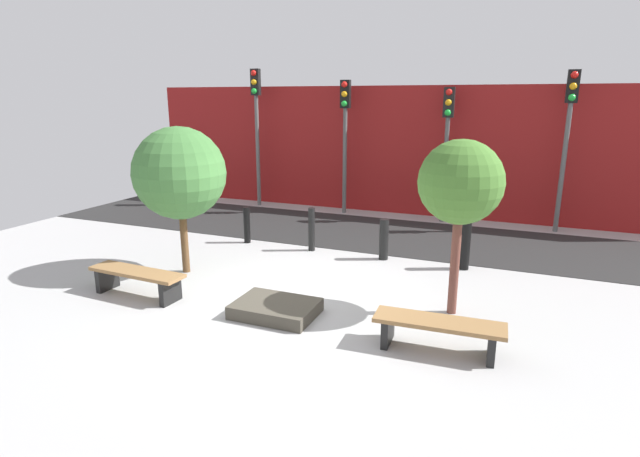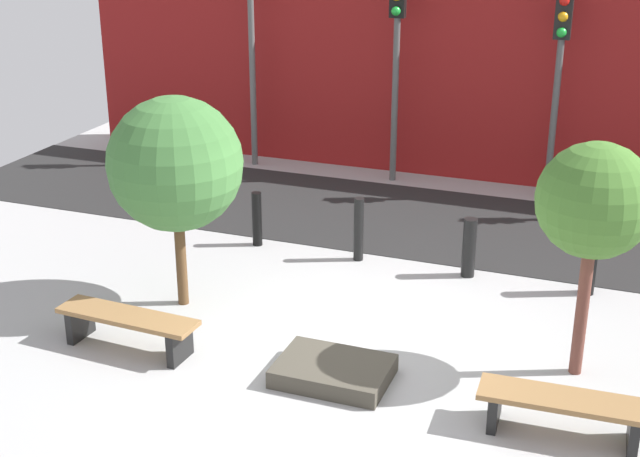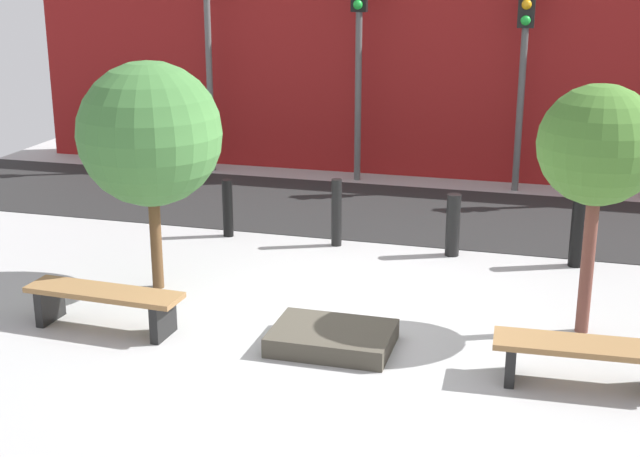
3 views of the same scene
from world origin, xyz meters
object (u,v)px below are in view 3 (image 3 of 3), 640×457
Objects in this scene: traffic_light_mid_east at (524,48)px; bollard_far_left at (228,208)px; traffic_light_mid_west at (359,36)px; traffic_light_west at (207,20)px; planter_bed at (332,338)px; bollard_center at (453,225)px; tree_behind_left_bench at (150,134)px; tree_behind_right_bench at (598,147)px; bollard_left at (337,213)px; bench_left at (104,301)px; bench_right at (584,355)px; bollard_right at (578,230)px.

bollard_far_left is at bearing -135.40° from traffic_light_mid_east.
traffic_light_west is at bearing 179.99° from traffic_light_mid_west.
bollard_center reaches higher than planter_bed.
traffic_light_mid_east is (5.79, -0.00, -0.37)m from traffic_light_west.
tree_behind_left_bench is 0.68× the size of traffic_light_west.
traffic_light_west is 5.80m from traffic_light_mid_east.
tree_behind_right_bench is 0.66× the size of traffic_light_west.
bollard_left is 4.49m from traffic_light_mid_west.
bench_left is at bearing -133.44° from bollard_center.
bench_right is at bearing 2.66° from bench_left.
bollard_far_left is at bearing -64.72° from traffic_light_west.
bench_left is 5.61m from tree_behind_right_bench.
bollard_center is at bearing 33.44° from tree_behind_left_bench.
planter_bed is 3.52m from bollard_left.
tree_behind_right_bench is 2.76m from bollard_right.
bollard_center is at bearing 76.23° from planter_bed.
planter_bed is 7.81m from traffic_light_mid_east.
bollard_far_left is (0.07, 3.60, 0.10)m from bench_left.
traffic_light_mid_east reaches higher than bollard_left.
bollard_right is 4.50m from traffic_light_mid_east.
bollard_left is (-3.41, 2.25, -1.61)m from tree_behind_right_bench.
traffic_light_mid_west is at bearing 135.40° from bollard_right.
traffic_light_west is (-1.76, 7.49, 2.53)m from bench_left.
tree_behind_right_bench is at bearing -52.27° from bollard_center.
bench_left is at bearing -165.33° from tree_behind_right_bench.
bollard_far_left is (-5.08, 3.60, 0.11)m from bench_right.
bollard_center is 0.21× the size of traffic_light_west.
bollard_left is at bearing -48.00° from traffic_light_west.
bench_right is 0.42× the size of traffic_light_west.
bench_left is 0.43× the size of traffic_light_west.
tree_behind_left_bench is 3.28× the size of bollard_far_left.
traffic_light_mid_west is (1.13, 6.14, 0.68)m from tree_behind_left_bench.
bench_left is 4.96m from bollard_center.
tree_behind_left_bench reaches higher than bollard_right.
tree_behind_right_bench is 3.19× the size of bollard_far_left.
tree_behind_left_bench reaches higher than bollard_center.
bollard_left is at bearing 66.84° from bench_left.
planter_bed is at bearing -24.04° from tree_behind_left_bench.
bollard_center is at bearing -98.95° from traffic_light_mid_east.
bench_right is 1.74× the size of bollard_right.
traffic_light_mid_west is 1.06× the size of traffic_light_mid_east.
bollard_right is at bearing -44.60° from traffic_light_mid_west.
bench_left is 1.42× the size of planter_bed.
traffic_light_mid_east is at bearing 44.60° from bollard_far_left.
bench_right is 1.79× the size of bollard_left.
tree_behind_left_bench is 5.74m from bollard_right.
bollard_far_left is at bearing 91.47° from bench_left.
bollard_far_left is at bearing 180.00° from bollard_left.
traffic_light_west is at bearing 106.02° from tree_behind_left_bench.
tree_behind_left_bench reaches higher than bench_left.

